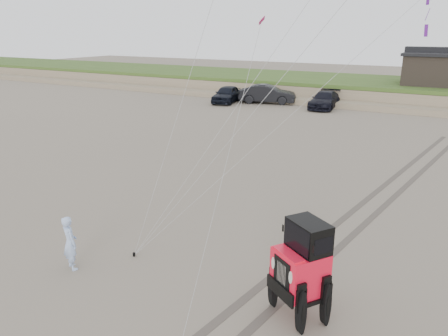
{
  "coord_description": "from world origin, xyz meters",
  "views": [
    {
      "loc": [
        4.88,
        -7.93,
        6.61
      ],
      "look_at": [
        -1.34,
        3.0,
        2.6
      ],
      "focal_mm": 35.0,
      "sensor_mm": 36.0,
      "label": 1
    }
  ],
  "objects_px": {
    "truck_c": "(324,100)",
    "cabin": "(441,68)",
    "truck_b": "(267,94)",
    "jeep": "(299,280)",
    "man": "(70,243)",
    "truck_a": "(227,94)"
  },
  "relations": [
    {
      "from": "truck_b",
      "to": "truck_c",
      "type": "bearing_deg",
      "value": -105.74
    },
    {
      "from": "truck_a",
      "to": "man",
      "type": "bearing_deg",
      "value": -79.77
    },
    {
      "from": "cabin",
      "to": "truck_c",
      "type": "height_order",
      "value": "cabin"
    },
    {
      "from": "cabin",
      "to": "truck_c",
      "type": "distance_m",
      "value": 11.51
    },
    {
      "from": "truck_b",
      "to": "jeep",
      "type": "xyz_separation_m",
      "value": [
        13.71,
        -28.63,
        0.12
      ]
    },
    {
      "from": "truck_a",
      "to": "truck_b",
      "type": "xyz_separation_m",
      "value": [
        3.45,
        1.54,
        0.07
      ]
    },
    {
      "from": "truck_a",
      "to": "man",
      "type": "xyz_separation_m",
      "value": [
        10.72,
        -28.25,
        0.02
      ]
    },
    {
      "from": "truck_b",
      "to": "man",
      "type": "height_order",
      "value": "truck_b"
    },
    {
      "from": "cabin",
      "to": "jeep",
      "type": "xyz_separation_m",
      "value": [
        -0.02,
        -36.23,
        -2.26
      ]
    },
    {
      "from": "truck_c",
      "to": "cabin",
      "type": "bearing_deg",
      "value": 38.29
    },
    {
      "from": "truck_a",
      "to": "truck_c",
      "type": "height_order",
      "value": "truck_a"
    },
    {
      "from": "truck_c",
      "to": "man",
      "type": "bearing_deg",
      "value": -90.69
    },
    {
      "from": "cabin",
      "to": "man",
      "type": "bearing_deg",
      "value": -99.8
    },
    {
      "from": "truck_c",
      "to": "man",
      "type": "relative_size",
      "value": 3.07
    },
    {
      "from": "cabin",
      "to": "jeep",
      "type": "distance_m",
      "value": 36.3
    },
    {
      "from": "truck_b",
      "to": "man",
      "type": "relative_size",
      "value": 3.2
    },
    {
      "from": "cabin",
      "to": "jeep",
      "type": "height_order",
      "value": "cabin"
    },
    {
      "from": "cabin",
      "to": "jeep",
      "type": "relative_size",
      "value": 1.22
    },
    {
      "from": "truck_c",
      "to": "jeep",
      "type": "bearing_deg",
      "value": -78.1
    },
    {
      "from": "cabin",
      "to": "truck_c",
      "type": "bearing_deg",
      "value": -137.51
    },
    {
      "from": "man",
      "to": "jeep",
      "type": "bearing_deg",
      "value": -147.32
    },
    {
      "from": "truck_b",
      "to": "man",
      "type": "distance_m",
      "value": 30.66
    }
  ]
}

